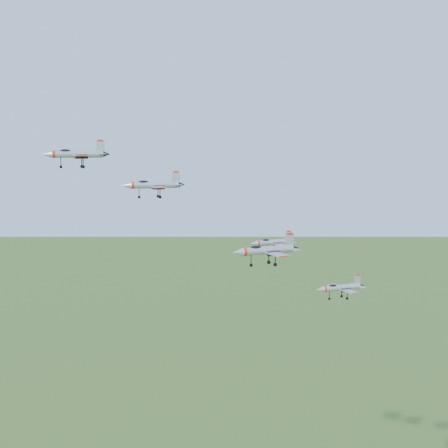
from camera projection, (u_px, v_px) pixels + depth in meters
name	position (u px, v px, depth m)	size (l,w,h in m)	color
jet_lead	(76.00, 154.00, 115.28)	(12.62, 10.47, 3.37)	#9A9EA5
jet_left_high	(153.00, 185.00, 118.60)	(12.32, 10.30, 3.30)	#9A9EA5
jet_right_high	(266.00, 250.00, 108.08)	(13.09, 10.75, 3.51)	#9A9EA5
jet_left_low	(272.00, 242.00, 132.38)	(10.79, 8.87, 2.89)	#9A9EA5
jet_right_low	(340.00, 288.00, 117.34)	(10.59, 8.73, 2.83)	#9A9EA5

